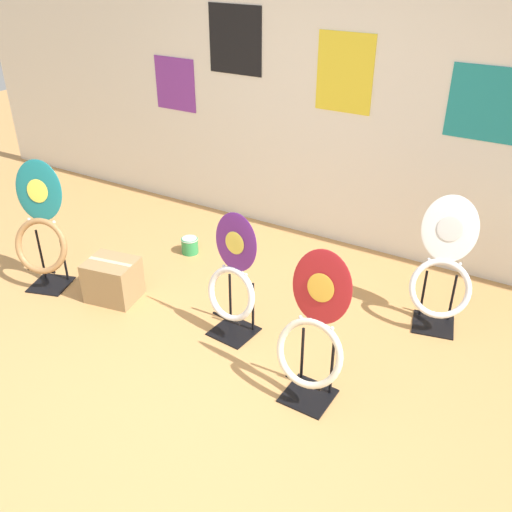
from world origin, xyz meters
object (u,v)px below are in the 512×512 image
at_px(toilet_seat_display_crimson_swirl, 313,337).
at_px(paint_can, 190,245).
at_px(storage_box, 113,280).
at_px(toilet_seat_display_purple_note, 233,284).
at_px(toilet_seat_display_white_plain, 442,274).
at_px(toilet_seat_display_teal_sax, 41,231).

relative_size(toilet_seat_display_crimson_swirl, paint_can, 6.34).
distance_m(paint_can, storage_box, 0.85).
distance_m(toilet_seat_display_purple_note, toilet_seat_display_crimson_swirl, 0.77).
relative_size(toilet_seat_display_white_plain, paint_can, 6.12).
relative_size(toilet_seat_display_purple_note, toilet_seat_display_white_plain, 0.98).
height_order(toilet_seat_display_purple_note, toilet_seat_display_white_plain, toilet_seat_display_white_plain).
bearing_deg(toilet_seat_display_purple_note, toilet_seat_display_teal_sax, -172.66).
height_order(toilet_seat_display_purple_note, toilet_seat_display_crimson_swirl, toilet_seat_display_crimson_swirl).
relative_size(toilet_seat_display_purple_note, paint_can, 5.97).
relative_size(paint_can, storage_box, 0.37).
xyz_separation_m(paint_can, storage_box, (-0.08, -0.85, 0.08)).
bearing_deg(toilet_seat_display_crimson_swirl, toilet_seat_display_purple_note, 157.97).
relative_size(toilet_seat_display_teal_sax, toilet_seat_display_crimson_swirl, 1.05).
relative_size(toilet_seat_display_teal_sax, toilet_seat_display_purple_note, 1.12).
xyz_separation_m(toilet_seat_display_white_plain, toilet_seat_display_crimson_swirl, (-0.44, -1.10, 0.03)).
bearing_deg(toilet_seat_display_white_plain, storage_box, -157.48).
distance_m(toilet_seat_display_crimson_swirl, paint_can, 1.98).
height_order(toilet_seat_display_white_plain, paint_can, toilet_seat_display_white_plain).
height_order(toilet_seat_display_white_plain, toilet_seat_display_crimson_swirl, toilet_seat_display_crimson_swirl).
bearing_deg(toilet_seat_display_crimson_swirl, toilet_seat_display_teal_sax, 177.76).
xyz_separation_m(toilet_seat_display_purple_note, toilet_seat_display_white_plain, (1.16, 0.81, 0.01)).
bearing_deg(paint_can, storage_box, -95.54).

